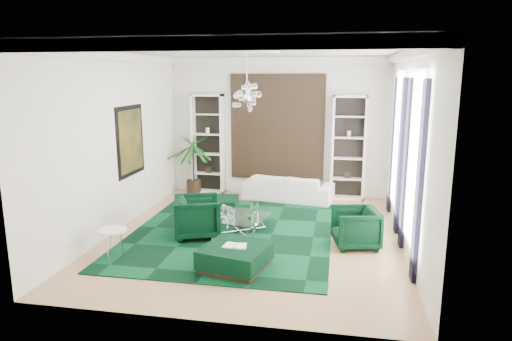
% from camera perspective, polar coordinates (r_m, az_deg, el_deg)
% --- Properties ---
extents(floor, '(6.00, 7.00, 0.02)m').
position_cam_1_polar(floor, '(9.74, -0.20, -8.13)').
color(floor, tan).
rests_on(floor, ground).
extents(ceiling, '(6.00, 7.00, 0.02)m').
position_cam_1_polar(ceiling, '(9.17, -0.21, 14.92)').
color(ceiling, white).
rests_on(ceiling, ground).
extents(wall_back, '(6.00, 0.02, 3.80)m').
position_cam_1_polar(wall_back, '(12.70, 2.71, 5.44)').
color(wall_back, silver).
rests_on(wall_back, ground).
extents(wall_front, '(6.00, 0.02, 3.80)m').
position_cam_1_polar(wall_front, '(5.91, -6.44, -2.14)').
color(wall_front, silver).
rests_on(wall_front, ground).
extents(wall_left, '(0.02, 7.00, 3.80)m').
position_cam_1_polar(wall_left, '(10.25, -17.02, 3.37)').
color(wall_left, silver).
rests_on(wall_left, ground).
extents(wall_right, '(0.02, 7.00, 3.80)m').
position_cam_1_polar(wall_right, '(9.21, 18.56, 2.36)').
color(wall_right, silver).
rests_on(wall_right, ground).
extents(crown_molding, '(6.00, 7.00, 0.18)m').
position_cam_1_polar(crown_molding, '(9.16, -0.21, 14.24)').
color(crown_molding, white).
rests_on(crown_molding, ceiling).
extents(ceiling_medallion, '(0.90, 0.90, 0.05)m').
position_cam_1_polar(ceiling_medallion, '(9.46, 0.13, 14.59)').
color(ceiling_medallion, white).
rests_on(ceiling_medallion, ceiling).
extents(tapestry, '(2.50, 0.06, 2.80)m').
position_cam_1_polar(tapestry, '(12.65, 2.68, 5.42)').
color(tapestry, black).
rests_on(tapestry, wall_back).
extents(shelving_left, '(0.90, 0.38, 2.80)m').
position_cam_1_polar(shelving_left, '(12.98, -6.01, 3.30)').
color(shelving_left, white).
rests_on(shelving_left, floor).
extents(shelving_right, '(0.90, 0.38, 2.80)m').
position_cam_1_polar(shelving_right, '(12.46, 11.49, 2.77)').
color(shelving_right, white).
rests_on(shelving_right, floor).
extents(painting, '(0.04, 1.30, 1.60)m').
position_cam_1_polar(painting, '(10.77, -15.37, 3.59)').
color(painting, black).
rests_on(painting, wall_left).
extents(window_near, '(0.03, 1.10, 2.90)m').
position_cam_1_polar(window_near, '(8.33, 19.26, 1.36)').
color(window_near, white).
rests_on(window_near, wall_right).
extents(curtain_near_a, '(0.07, 0.30, 3.25)m').
position_cam_1_polar(curtain_near_a, '(7.62, 19.75, -1.53)').
color(curtain_near_a, black).
rests_on(curtain_near_a, floor).
extents(curtain_near_b, '(0.07, 0.30, 3.25)m').
position_cam_1_polar(curtain_near_b, '(9.13, 18.21, 0.71)').
color(curtain_near_b, black).
rests_on(curtain_near_b, floor).
extents(window_far, '(0.03, 1.10, 2.90)m').
position_cam_1_polar(window_far, '(10.68, 17.35, 3.68)').
color(window_far, white).
rests_on(window_far, wall_right).
extents(curtain_far_a, '(0.07, 0.30, 3.25)m').
position_cam_1_polar(curtain_far_a, '(9.95, 17.58, 1.63)').
color(curtain_far_a, black).
rests_on(curtain_far_a, floor).
extents(curtain_far_b, '(0.07, 0.30, 3.25)m').
position_cam_1_polar(curtain_far_b, '(11.47, 16.65, 3.00)').
color(curtain_far_b, black).
rests_on(curtain_far_b, floor).
extents(rug, '(4.20, 5.00, 0.02)m').
position_cam_1_polar(rug, '(9.88, -3.02, -7.74)').
color(rug, black).
rests_on(rug, floor).
extents(sofa, '(2.48, 1.28, 0.69)m').
position_cam_1_polar(sofa, '(12.30, 4.04, -2.15)').
color(sofa, white).
rests_on(sofa, floor).
extents(armchair_left, '(1.19, 1.18, 0.86)m').
position_cam_1_polar(armchair_left, '(9.62, -7.31, -5.74)').
color(armchair_left, black).
rests_on(armchair_left, floor).
extents(armchair_right, '(1.01, 0.99, 0.78)m').
position_cam_1_polar(armchair_right, '(9.20, 12.34, -7.00)').
color(armchair_right, black).
rests_on(armchair_right, floor).
extents(coffee_table, '(1.38, 1.38, 0.40)m').
position_cam_1_polar(coffee_table, '(9.74, -2.12, -6.85)').
color(coffee_table, white).
rests_on(coffee_table, floor).
extents(ottoman_side, '(0.88, 0.88, 0.36)m').
position_cam_1_polar(ottoman_side, '(11.31, -4.39, -4.29)').
color(ottoman_side, black).
rests_on(ottoman_side, floor).
extents(ottoman_front, '(1.26, 1.26, 0.42)m').
position_cam_1_polar(ottoman_front, '(8.08, -2.59, -10.82)').
color(ottoman_front, black).
rests_on(ottoman_front, floor).
extents(book, '(0.41, 0.27, 0.03)m').
position_cam_1_polar(book, '(7.99, -2.61, -9.33)').
color(book, white).
rests_on(book, ottoman_front).
extents(side_table, '(0.64, 0.64, 0.52)m').
position_cam_1_polar(side_table, '(8.97, -17.45, -8.69)').
color(side_table, white).
rests_on(side_table, floor).
extents(palm, '(1.54, 1.54, 2.25)m').
position_cam_1_polar(palm, '(12.99, -7.89, 2.04)').
color(palm, '#19591E').
rests_on(palm, floor).
extents(chandelier, '(0.92, 0.92, 0.67)m').
position_cam_1_polar(chandelier, '(9.28, -1.16, 8.95)').
color(chandelier, white).
rests_on(chandelier, ceiling).
extents(table_plant, '(0.16, 0.15, 0.24)m').
position_cam_1_polar(table_plant, '(9.36, -0.71, -5.56)').
color(table_plant, '#19591E').
rests_on(table_plant, coffee_table).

